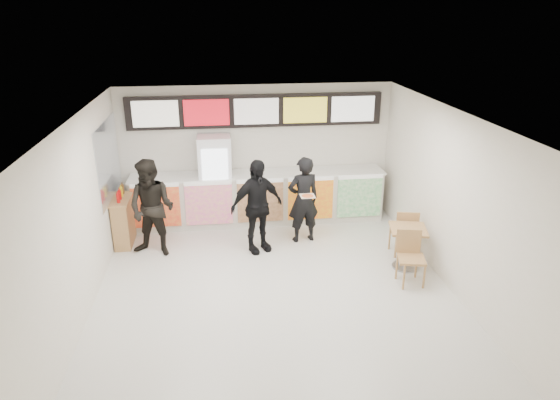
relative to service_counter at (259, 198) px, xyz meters
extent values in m
plane|color=beige|center=(0.00, -3.09, -0.57)|extent=(7.00, 7.00, 0.00)
plane|color=white|center=(0.00, -3.09, 2.43)|extent=(7.00, 7.00, 0.00)
plane|color=silver|center=(0.00, 0.41, 0.93)|extent=(6.00, 0.00, 6.00)
plane|color=silver|center=(-3.00, -3.09, 0.93)|extent=(0.00, 7.00, 7.00)
plane|color=silver|center=(3.00, -3.09, 0.93)|extent=(0.00, 7.00, 7.00)
cube|color=silver|center=(0.00, 0.01, -0.02)|extent=(5.50, 0.70, 1.10)
cube|color=silver|center=(0.00, 0.01, 0.55)|extent=(5.56, 0.76, 0.04)
cube|color=red|center=(-2.20, -0.37, 0.03)|extent=(0.99, 0.02, 0.90)
cube|color=#EB34A9|center=(-1.10, -0.37, 0.03)|extent=(0.99, 0.02, 0.90)
cube|color=brown|center=(0.00, -0.37, 0.03)|extent=(0.99, 0.02, 0.90)
cube|color=yellow|center=(1.10, -0.37, 0.03)|extent=(0.99, 0.02, 0.90)
cube|color=green|center=(2.20, -0.37, 0.03)|extent=(0.99, 0.02, 0.90)
cube|color=black|center=(0.00, 0.33, 1.88)|extent=(5.50, 0.12, 0.70)
cube|color=white|center=(-2.12, 0.26, 1.88)|extent=(0.95, 0.02, 0.55)
cube|color=red|center=(-1.06, 0.26, 1.88)|extent=(0.95, 0.02, 0.55)
cube|color=silver|center=(0.00, 0.26, 1.88)|extent=(0.95, 0.02, 0.55)
cube|color=gold|center=(1.06, 0.26, 1.88)|extent=(0.95, 0.02, 0.55)
cube|color=white|center=(2.12, 0.26, 1.88)|extent=(0.95, 0.02, 0.55)
cube|color=white|center=(-0.93, 0.03, 0.43)|extent=(0.70, 0.65, 2.00)
cube|color=white|center=(-0.93, -0.31, 0.48)|extent=(0.54, 0.02, 1.50)
cylinder|color=#17831D|center=(-1.14, -0.27, -0.12)|extent=(0.07, 0.07, 0.22)
cylinder|color=#E53E13|center=(-1.00, -0.27, -0.12)|extent=(0.07, 0.07, 0.22)
cylinder|color=red|center=(-0.86, -0.27, -0.12)|extent=(0.07, 0.07, 0.22)
cylinder|color=#1766B2|center=(-0.72, -0.27, -0.12)|extent=(0.07, 0.07, 0.22)
cylinder|color=#E53E13|center=(-1.14, -0.27, 0.26)|extent=(0.07, 0.07, 0.22)
cylinder|color=red|center=(-1.00, -0.27, 0.26)|extent=(0.07, 0.07, 0.22)
cylinder|color=#1766B2|center=(-0.86, -0.27, 0.26)|extent=(0.07, 0.07, 0.22)
cylinder|color=#17831D|center=(-0.72, -0.27, 0.26)|extent=(0.07, 0.07, 0.22)
cylinder|color=red|center=(-1.14, -0.27, 0.64)|extent=(0.07, 0.07, 0.22)
cylinder|color=#1766B2|center=(-1.00, -0.27, 0.64)|extent=(0.07, 0.07, 0.22)
cylinder|color=#17831D|center=(-0.86, -0.27, 0.64)|extent=(0.07, 0.07, 0.22)
cylinder|color=#E53E13|center=(-0.72, -0.27, 0.64)|extent=(0.07, 0.07, 0.22)
cylinder|color=#1766B2|center=(-1.14, -0.27, 1.02)|extent=(0.07, 0.07, 0.22)
cylinder|color=#17831D|center=(-1.00, -0.27, 1.02)|extent=(0.07, 0.07, 0.22)
cylinder|color=#E53E13|center=(-0.86, -0.27, 1.02)|extent=(0.07, 0.07, 0.22)
cylinder|color=red|center=(-0.72, -0.27, 1.02)|extent=(0.07, 0.07, 0.22)
cube|color=#B2B7BF|center=(-2.99, -0.64, 1.18)|extent=(0.01, 2.00, 1.50)
imported|color=black|center=(0.81, -1.10, 0.33)|extent=(0.72, 0.55, 1.80)
imported|color=black|center=(-2.15, -1.33, 0.38)|extent=(1.13, 1.01, 1.91)
imported|color=black|center=(-0.16, -1.43, 0.37)|extent=(1.19, 0.86, 1.88)
cube|color=beige|center=(0.81, -1.55, 0.58)|extent=(0.28, 0.28, 0.01)
cone|color=#CC7233|center=(0.81, -1.55, 0.59)|extent=(0.36, 0.36, 0.02)
cube|color=tan|center=(2.50, -2.49, 0.20)|extent=(0.76, 0.76, 0.04)
cylinder|color=gray|center=(2.50, -2.49, -0.19)|extent=(0.09, 0.09, 0.77)
cylinder|color=gray|center=(2.50, -2.49, -0.56)|extent=(0.47, 0.47, 0.03)
cube|color=tan|center=(2.37, -3.06, -0.09)|extent=(0.54, 0.54, 0.04)
cube|color=tan|center=(2.37, -2.86, 0.15)|extent=(0.42, 0.13, 0.45)
cube|color=tan|center=(2.63, -1.92, -0.09)|extent=(0.54, 0.54, 0.04)
cube|color=tan|center=(2.63, -2.12, 0.15)|extent=(0.42, 0.13, 0.45)
cube|color=tan|center=(-2.82, -0.77, -0.10)|extent=(0.31, 0.83, 0.94)
cube|color=tan|center=(-2.82, -0.77, 0.39)|extent=(0.35, 0.88, 0.04)
cylinder|color=red|center=(-2.82, -1.00, 0.50)|extent=(0.06, 0.06, 0.19)
cylinder|color=red|center=(-2.82, -0.82, 0.50)|extent=(0.06, 0.06, 0.19)
cylinder|color=yellow|center=(-2.82, -0.64, 0.50)|extent=(0.06, 0.06, 0.19)
cylinder|color=brown|center=(-2.82, -0.48, 0.50)|extent=(0.06, 0.06, 0.19)
camera|label=1|loc=(-0.86, -10.35, 3.96)|focal=32.00mm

